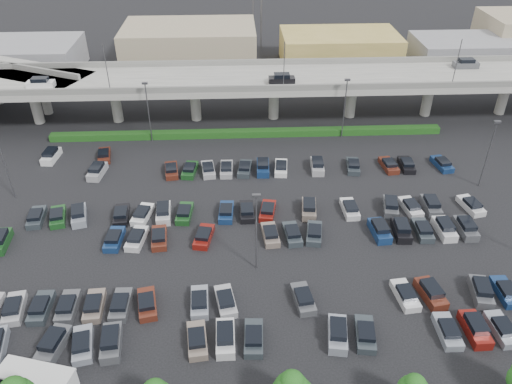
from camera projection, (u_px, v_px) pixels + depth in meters
ground at (253, 226)px, 64.31m from camera, size 280.00×280.00×0.00m
overpass at (244, 82)px, 86.95m from camera, size 150.00×13.00×15.80m
hedge at (247, 133)px, 84.74m from camera, size 66.00×1.60×1.10m
shuttle_bus at (37, 379)px, 44.03m from camera, size 7.13×4.02×2.17m
parked_cars at (246, 240)px, 60.93m from camera, size 63.17×41.67×1.67m
light_poles at (220, 177)px, 62.33m from camera, size 66.90×48.38×10.30m
distant_buildings at (296, 46)px, 113.97m from camera, size 138.00×24.00×9.00m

